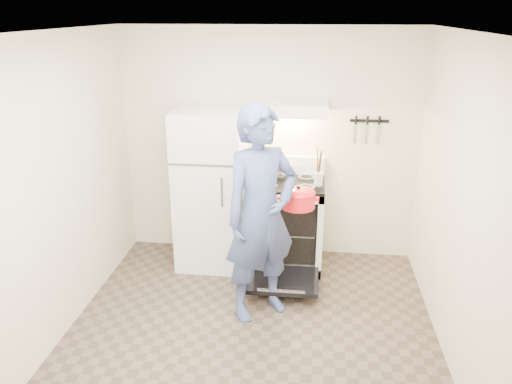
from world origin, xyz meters
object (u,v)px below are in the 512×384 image
tea_kettle (278,165)px  person (261,215)px  dutch_oven (298,200)px  refrigerator (211,189)px  stove_body (287,225)px

tea_kettle → person: (-0.07, -1.05, -0.13)m
dutch_oven → tea_kettle: bearing=107.0°
person → refrigerator: bearing=86.8°
refrigerator → tea_kettle: bearing=9.5°
stove_body → tea_kettle: tea_kettle is taller
refrigerator → person: person is taller
stove_body → tea_kettle: 0.66m
stove_body → dutch_oven: bearing=-79.6°
stove_body → tea_kettle: bearing=141.5°
person → dutch_oven: bearing=1.6°
refrigerator → person: (0.63, -0.93, 0.12)m
dutch_oven → stove_body: bearing=100.4°
stove_body → dutch_oven: (0.13, -0.71, 0.57)m
refrigerator → stove_body: 0.90m
stove_body → person: person is taller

